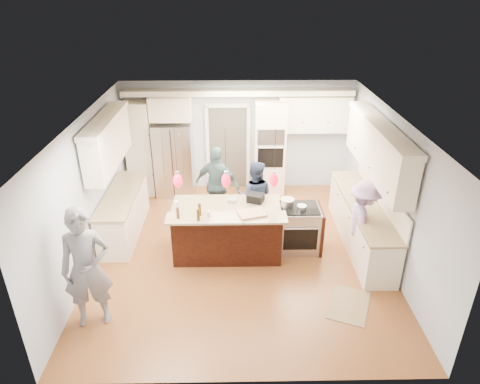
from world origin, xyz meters
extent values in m
plane|color=#9F542B|center=(0.00, 0.00, 0.00)|extent=(6.00, 6.00, 0.00)
cube|color=#B2BCC6|center=(0.00, 3.00, 1.35)|extent=(5.50, 0.04, 2.70)
cube|color=#B2BCC6|center=(0.00, -3.00, 1.35)|extent=(5.50, 0.04, 2.70)
cube|color=#B2BCC6|center=(-2.75, 0.00, 1.35)|extent=(0.04, 6.00, 2.70)
cube|color=#B2BCC6|center=(2.75, 0.00, 1.35)|extent=(0.04, 6.00, 2.70)
cube|color=white|center=(0.00, 0.00, 2.70)|extent=(5.50, 6.00, 0.04)
cube|color=#B7B7BC|center=(-1.55, 2.64, 0.90)|extent=(0.90, 0.70, 1.80)
cube|color=beige|center=(0.75, 2.67, 1.15)|extent=(0.72, 0.64, 2.30)
cube|color=black|center=(0.75, 2.34, 1.55)|extent=(0.60, 0.02, 0.35)
cube|color=black|center=(0.75, 2.34, 1.05)|extent=(0.60, 0.02, 0.50)
cylinder|color=#B7B7BC|center=(0.75, 2.31, 1.30)|extent=(0.55, 0.02, 0.02)
cube|color=beige|center=(-2.35, 2.70, 1.15)|extent=(0.60, 0.58, 2.30)
cube|color=beige|center=(-1.55, 2.70, 2.15)|extent=(0.95, 0.58, 0.55)
cube|color=beige|center=(1.80, 2.82, 1.95)|extent=(1.70, 0.35, 0.85)
cube|color=beige|center=(0.00, 2.80, 2.48)|extent=(5.30, 0.38, 0.12)
cube|color=#4C443A|center=(-0.25, 2.99, 1.05)|extent=(0.90, 0.06, 2.10)
cube|color=white|center=(-0.25, 2.95, 2.13)|extent=(1.04, 0.06, 0.10)
cube|color=beige|center=(2.40, 0.30, 0.44)|extent=(0.60, 3.00, 0.88)
cube|color=tan|center=(2.40, 0.30, 0.90)|extent=(0.64, 3.05, 0.04)
cube|color=beige|center=(2.52, 0.30, 1.98)|extent=(0.35, 3.00, 0.85)
cube|color=beige|center=(2.51, 0.30, 2.46)|extent=(0.37, 3.10, 0.10)
cube|color=beige|center=(-2.40, 0.80, 0.44)|extent=(0.60, 2.20, 0.88)
cube|color=tan|center=(-2.40, 0.80, 0.90)|extent=(0.64, 2.25, 0.04)
cube|color=beige|center=(-2.52, 0.80, 1.98)|extent=(0.35, 2.20, 0.85)
cube|color=beige|center=(-2.51, 0.80, 2.46)|extent=(0.37, 2.30, 0.10)
cube|color=black|center=(-0.25, 0.15, 0.44)|extent=(2.00, 1.00, 0.88)
cube|color=tan|center=(-0.25, 0.15, 0.90)|extent=(2.10, 1.10, 0.04)
cube|color=black|center=(-0.25, -0.41, 0.54)|extent=(2.00, 0.12, 1.08)
cube|color=tan|center=(-0.25, -0.55, 1.10)|extent=(2.10, 0.42, 0.04)
cube|color=black|center=(0.30, 0.39, 1.00)|extent=(0.37, 0.33, 0.16)
cube|color=#B7B7BC|center=(1.13, 0.15, 0.45)|extent=(0.76, 0.66, 0.90)
cube|color=black|center=(1.13, -0.19, 0.40)|extent=(0.65, 0.01, 0.45)
cube|color=black|center=(1.13, 0.15, 0.91)|extent=(0.72, 0.59, 0.02)
cube|color=black|center=(1.54, 0.15, 0.44)|extent=(0.06, 0.71, 0.88)
cylinder|color=black|center=(-1.05, -0.51, 2.33)|extent=(0.01, 0.01, 0.75)
ellipsoid|color=red|center=(-1.05, -0.51, 1.80)|extent=(0.15, 0.15, 0.26)
cylinder|color=black|center=(-0.25, -0.51, 2.33)|extent=(0.01, 0.01, 0.75)
ellipsoid|color=red|center=(-0.25, -0.51, 1.80)|extent=(0.15, 0.15, 0.26)
cylinder|color=black|center=(0.55, -0.51, 2.33)|extent=(0.01, 0.01, 0.75)
ellipsoid|color=red|center=(0.55, -0.51, 1.80)|extent=(0.15, 0.15, 0.26)
imported|color=slate|center=(-2.30, -1.80, 0.99)|extent=(0.81, 0.62, 1.97)
imported|color=#27334C|center=(0.32, 0.89, 0.77)|extent=(0.83, 0.69, 1.55)
imported|color=#486666|center=(-0.47, 1.30, 0.85)|extent=(1.08, 0.76, 1.70)
imported|color=#A889B8|center=(2.25, -0.20, 0.80)|extent=(0.64, 1.06, 1.60)
cube|color=#9C7C55|center=(1.76, -1.54, 0.01)|extent=(0.90, 1.05, 0.01)
cylinder|color=silver|center=(-1.10, -0.54, 1.27)|extent=(0.09, 0.09, 0.31)
cylinder|color=#3F260B|center=(-1.08, -0.59, 1.22)|extent=(0.06, 0.06, 0.21)
cylinder|color=#3F260B|center=(-0.73, -0.66, 1.23)|extent=(0.06, 0.06, 0.22)
cylinder|color=#3F260B|center=(-0.71, -0.48, 1.23)|extent=(0.06, 0.06, 0.23)
cylinder|color=#B7B7BC|center=(-0.55, -0.53, 1.17)|extent=(0.06, 0.06, 0.11)
cube|color=tan|center=(0.19, -0.47, 1.14)|extent=(0.54, 0.45, 0.04)
cylinder|color=#B7B7BC|center=(0.90, 0.19, 1.00)|extent=(0.26, 0.26, 0.15)
cylinder|color=#B7B7BC|center=(1.15, 0.05, 0.97)|extent=(0.18, 0.18, 0.09)
camera|label=1|loc=(-0.13, -6.95, 4.82)|focal=32.00mm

